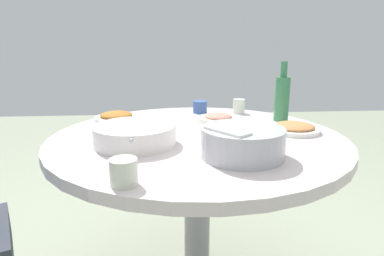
# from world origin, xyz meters

# --- Properties ---
(round_dining_table) EXTENTS (1.17, 1.17, 0.76)m
(round_dining_table) POSITION_xyz_m (0.00, 0.00, 0.65)
(round_dining_table) COLOR #99999E
(round_dining_table) RESTS_ON ground
(rice_bowl) EXTENTS (0.27, 0.27, 0.11)m
(rice_bowl) POSITION_xyz_m (-0.28, -0.12, 0.81)
(rice_bowl) COLOR #B2B5BA
(rice_bowl) RESTS_ON round_dining_table
(soup_bowl) EXTENTS (0.33, 0.30, 0.07)m
(soup_bowl) POSITION_xyz_m (-0.11, 0.24, 0.79)
(soup_bowl) COLOR white
(soup_bowl) RESTS_ON round_dining_table
(dish_stirfry) EXTENTS (0.21, 0.21, 0.04)m
(dish_stirfry) POSITION_xyz_m (0.29, 0.37, 0.77)
(dish_stirfry) COLOR white
(dish_stirfry) RESTS_ON round_dining_table
(dish_shrimp) EXTENTS (0.20, 0.20, 0.04)m
(dish_shrimp) POSITION_xyz_m (0.23, -0.12, 0.77)
(dish_shrimp) COLOR silver
(dish_shrimp) RESTS_ON round_dining_table
(dish_tofu_braise) EXTENTS (0.21, 0.21, 0.04)m
(dish_tofu_braise) POSITION_xyz_m (0.01, -0.41, 0.77)
(dish_tofu_braise) COLOR white
(dish_tofu_braise) RESTS_ON round_dining_table
(green_bottle) EXTENTS (0.07, 0.07, 0.28)m
(green_bottle) POSITION_xyz_m (0.22, -0.42, 0.87)
(green_bottle) COLOR #35794C
(green_bottle) RESTS_ON round_dining_table
(tea_cup_near) EXTENTS (0.07, 0.07, 0.06)m
(tea_cup_near) POSITION_xyz_m (0.43, -0.05, 0.79)
(tea_cup_near) COLOR #37569B
(tea_cup_near) RESTS_ON round_dining_table
(tea_cup_far) EXTENTS (0.06, 0.06, 0.07)m
(tea_cup_far) POSITION_xyz_m (0.41, -0.26, 0.79)
(tea_cup_far) COLOR silver
(tea_cup_far) RESTS_ON round_dining_table
(tea_cup_side) EXTENTS (0.07, 0.07, 0.07)m
(tea_cup_side) POSITION_xyz_m (-0.47, 0.24, 0.79)
(tea_cup_side) COLOR beige
(tea_cup_side) RESTS_ON round_dining_table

